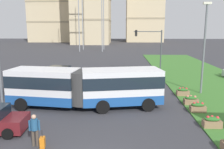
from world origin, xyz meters
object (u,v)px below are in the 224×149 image
at_px(rolling_suitcase, 43,142).
at_px(car_navy_sedan, 60,73).
at_px(flower_planter_4, 183,92).
at_px(pedestrian_crossing, 34,128).
at_px(flower_planter_2, 198,107).
at_px(flower_planter_1, 212,122).
at_px(articulated_bus, 85,86).
at_px(traffic_light_far_right, 152,44).
at_px(streetlight_median, 204,45).
at_px(flower_planter_3, 191,100).

bearing_deg(rolling_suitcase, car_navy_sedan, 101.29).
bearing_deg(rolling_suitcase, flower_planter_4, 45.37).
height_order(pedestrian_crossing, flower_planter_2, pedestrian_crossing).
distance_m(flower_planter_1, flower_planter_2, 2.73).
distance_m(articulated_bus, flower_planter_1, 9.25).
xyz_separation_m(flower_planter_4, traffic_light_far_right, (-1.60, 10.21, 3.61)).
xyz_separation_m(car_navy_sedan, traffic_light_far_right, (11.39, 3.32, 3.28)).
distance_m(traffic_light_far_right, streetlight_median, 10.00).
bearing_deg(flower_planter_2, traffic_light_far_right, 96.31).
height_order(articulated_bus, pedestrian_crossing, articulated_bus).
relative_size(flower_planter_1, streetlight_median, 0.13).
bearing_deg(flower_planter_4, traffic_light_far_right, 98.90).
bearing_deg(flower_planter_4, pedestrian_crossing, -136.53).
bearing_deg(flower_planter_1, flower_planter_2, 90.00).
bearing_deg(articulated_bus, flower_planter_2, -6.63).
bearing_deg(traffic_light_far_right, articulated_bus, -116.73).
relative_size(flower_planter_3, streetlight_median, 0.13).
bearing_deg(flower_planter_2, articulated_bus, 173.37).
height_order(flower_planter_2, traffic_light_far_right, traffic_light_far_right).
distance_m(flower_planter_2, flower_planter_3, 1.72).
bearing_deg(flower_planter_3, pedestrian_crossing, -145.10).
distance_m(pedestrian_crossing, flower_planter_3, 12.34).
xyz_separation_m(articulated_bus, flower_planter_1, (8.39, -3.71, -1.23)).
relative_size(flower_planter_2, flower_planter_4, 1.00).
xyz_separation_m(rolling_suitcase, flower_planter_3, (9.66, 7.25, 0.11)).
height_order(articulated_bus, rolling_suitcase, articulated_bus).
distance_m(rolling_suitcase, streetlight_median, 16.30).
height_order(flower_planter_3, flower_planter_4, same).
xyz_separation_m(flower_planter_1, streetlight_median, (1.90, 7.85, 4.19)).
height_order(car_navy_sedan, flower_planter_1, car_navy_sedan).
bearing_deg(streetlight_median, flower_planter_1, -103.61).
relative_size(rolling_suitcase, flower_planter_3, 0.88).
bearing_deg(pedestrian_crossing, articulated_bus, 74.76).
bearing_deg(flower_planter_3, rolling_suitcase, -143.10).
distance_m(articulated_bus, car_navy_sedan, 11.20).
distance_m(flower_planter_3, flower_planter_4, 2.53).
xyz_separation_m(flower_planter_3, streetlight_median, (1.90, 3.40, 4.19)).
distance_m(pedestrian_crossing, flower_planter_2, 11.45).
relative_size(flower_planter_2, streetlight_median, 0.13).
bearing_deg(streetlight_median, articulated_bus, -158.08).
relative_size(articulated_bus, streetlight_median, 1.44).
bearing_deg(traffic_light_far_right, streetlight_median, -69.48).
xyz_separation_m(rolling_suitcase, flower_planter_1, (9.66, 2.81, 0.11)).
xyz_separation_m(pedestrian_crossing, flower_planter_2, (10.11, 5.34, -0.58)).
distance_m(pedestrian_crossing, streetlight_median, 16.33).
relative_size(articulated_bus, pedestrian_crossing, 6.92).
bearing_deg(streetlight_median, flower_planter_3, -119.20).
height_order(flower_planter_2, streetlight_median, streetlight_median).
bearing_deg(flower_planter_1, flower_planter_4, 90.00).
relative_size(pedestrian_crossing, flower_planter_1, 1.58).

